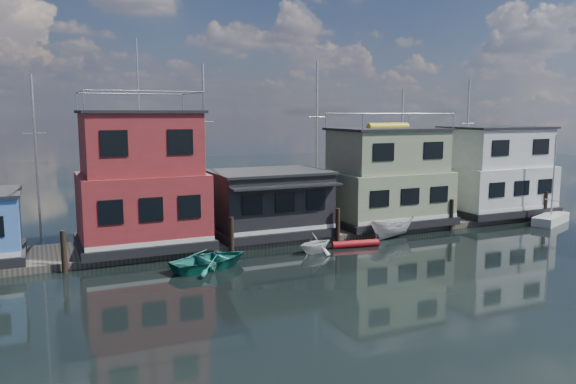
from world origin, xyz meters
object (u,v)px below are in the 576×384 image
houseboat_red (142,183)px  houseboat_white (494,172)px  red_kayak (355,244)px  houseboat_dark (269,202)px  dinghy_white (315,243)px  dinghy_teal (211,260)px  motorboat (393,227)px  day_sailer (551,218)px  houseboat_green (387,178)px

houseboat_red → houseboat_white: houseboat_red is taller
red_kayak → houseboat_white: bearing=24.3°
red_kayak → houseboat_dark: bearing=141.4°
houseboat_red → dinghy_white: 10.69m
houseboat_white → dinghy_teal: (-24.42, -5.09, -3.08)m
houseboat_white → dinghy_teal: bearing=-168.2°
houseboat_red → houseboat_dark: bearing=-0.1°
motorboat → houseboat_red: bearing=66.9°
day_sailer → dinghy_white: (-19.85, -0.67, 0.22)m
houseboat_white → day_sailer: bearing=-64.3°
houseboat_red → dinghy_teal: (2.58, -5.09, -3.65)m
motorboat → dinghy_white: 6.68m
houseboat_white → dinghy_teal: houseboat_white is taller
houseboat_green → day_sailer: size_ratio=1.29×
houseboat_red → houseboat_white: size_ratio=1.41×
houseboat_red → day_sailer: size_ratio=1.82×
dinghy_white → houseboat_dark: bearing=-3.2°
houseboat_white → day_sailer: 5.34m
red_kayak → motorboat: bearing=27.6°
houseboat_white → houseboat_dark: bearing=-179.9°
houseboat_white → day_sailer: houseboat_white is taller
houseboat_dark → red_kayak: bearing=-47.2°
houseboat_dark → day_sailer: day_sailer is taller
day_sailer → houseboat_red: bearing=149.1°
red_kayak → houseboat_red: bearing=168.9°
red_kayak → day_sailer: 16.95m
houseboat_white → dinghy_teal: 25.13m
day_sailer → dinghy_teal: 26.31m
houseboat_dark → motorboat: size_ratio=1.99×
houseboat_white → dinghy_white: 18.78m
houseboat_green → houseboat_white: (10.00, -0.00, -0.01)m
day_sailer → motorboat: day_sailer is taller
houseboat_red → houseboat_white: bearing=0.0°
houseboat_dark → dinghy_teal: houseboat_dark is taller
red_kayak → dinghy_white: (-2.91, -0.31, 0.40)m
houseboat_dark → dinghy_white: 4.99m
houseboat_red → dinghy_white: (9.02, -4.56, -3.49)m
houseboat_red → motorboat: size_ratio=3.19×
red_kayak → dinghy_teal: bearing=-166.3°
red_kayak → dinghy_white: dinghy_white is taller
dinghy_white → houseboat_red: bearing=47.3°
motorboat → dinghy_white: motorboat is taller
houseboat_green → motorboat: size_ratio=2.26×
houseboat_red → red_kayak: bearing=-19.6°
motorboat → dinghy_teal: (-12.93, -2.08, -0.26)m
houseboat_red → motorboat: houseboat_red is taller
dinghy_teal → dinghy_white: bearing=-101.6°
houseboat_green → dinghy_teal: (-14.42, -5.09, -3.09)m
day_sailer → dinghy_white: day_sailer is taller
houseboat_red → dinghy_white: size_ratio=5.07×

